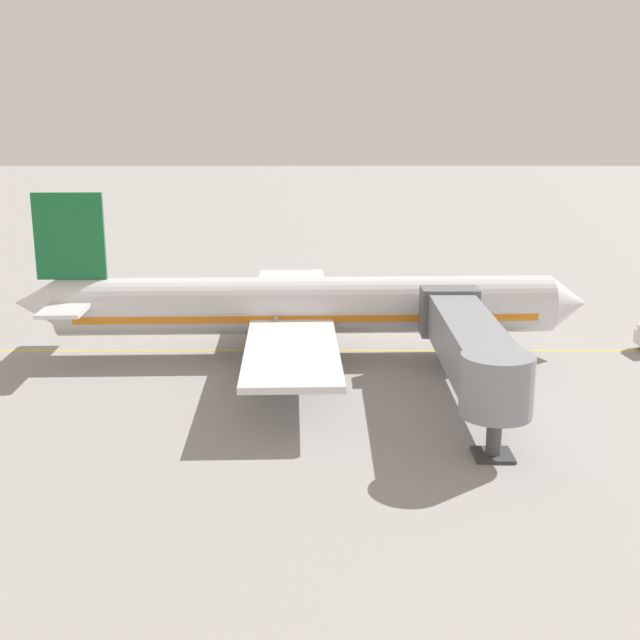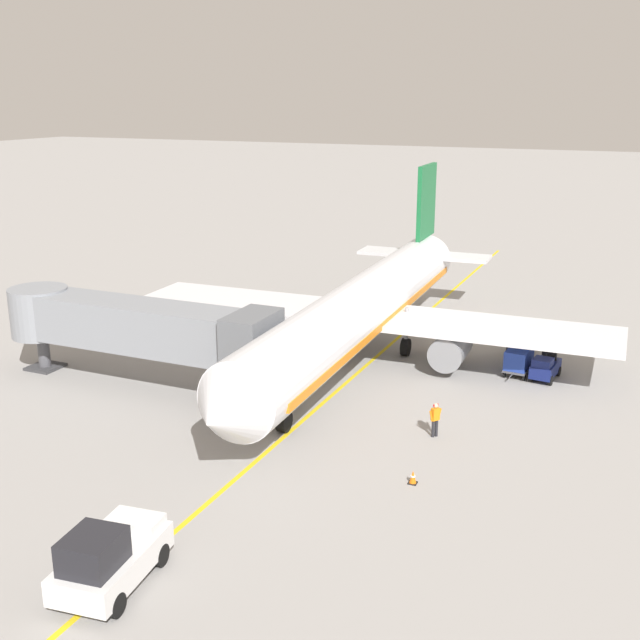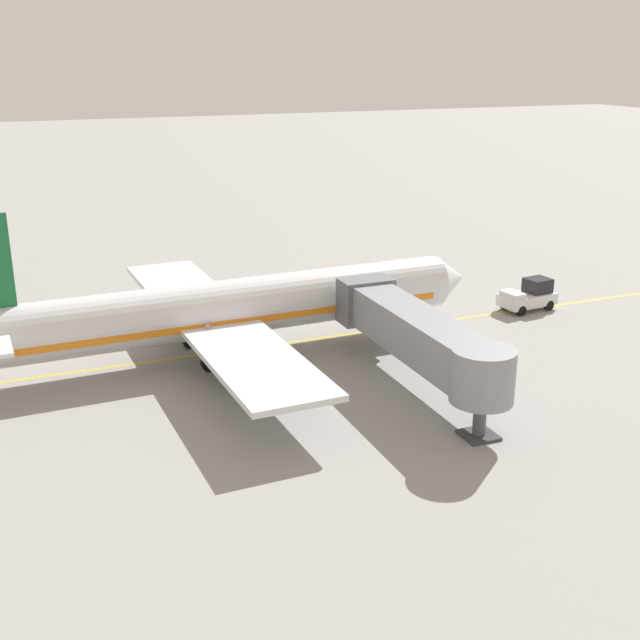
{
  "view_description": "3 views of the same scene",
  "coord_description": "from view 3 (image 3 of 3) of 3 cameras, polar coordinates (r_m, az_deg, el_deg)",
  "views": [
    {
      "loc": [
        52.09,
        -0.68,
        15.38
      ],
      "look_at": [
        2.11,
        -0.71,
        2.66
      ],
      "focal_mm": 45.54,
      "sensor_mm": 36.0,
      "label": 1
    },
    {
      "loc": [
        -15.31,
        40.49,
        15.66
      ],
      "look_at": [
        2.97,
        -0.72,
        2.54
      ],
      "focal_mm": 43.62,
      "sensor_mm": 36.0,
      "label": 2
    },
    {
      "loc": [
        49.47,
        -14.86,
        19.37
      ],
      "look_at": [
        3.26,
        3.99,
        2.54
      ],
      "focal_mm": 45.08,
      "sensor_mm": 36.0,
      "label": 3
    }
  ],
  "objects": [
    {
      "name": "ground_crew_wing_walker",
      "position": [
        57.17,
        -11.24,
        -0.53
      ],
      "size": [
        0.69,
        0.39,
        1.69
      ],
      "color": "#232328",
      "rests_on": "ground"
    },
    {
      "name": "baggage_cart_second_in_train",
      "position": [
        61.14,
        -12.95,
        0.61
      ],
      "size": [
        1.49,
        2.95,
        1.58
      ],
      "color": "#4C4C51",
      "rests_on": "ground"
    },
    {
      "name": "baggage_cart_front",
      "position": [
        62.08,
        -10.14,
        1.08
      ],
      "size": [
        1.49,
        2.95,
        1.58
      ],
      "color": "#4C4C51",
      "rests_on": "ground"
    },
    {
      "name": "pushback_tractor",
      "position": [
        64.91,
        14.6,
        1.67
      ],
      "size": [
        2.69,
        4.62,
        2.4
      ],
      "color": "silver",
      "rests_on": "ground"
    },
    {
      "name": "baggage_tug_lead",
      "position": [
        63.6,
        -10.31,
        1.27
      ],
      "size": [
        1.55,
        2.63,
        1.62
      ],
      "color": "navy",
      "rests_on": "ground"
    },
    {
      "name": "safety_cone_nose_left",
      "position": [
        65.41,
        3.21,
        1.65
      ],
      "size": [
        0.36,
        0.36,
        0.59
      ],
      "color": "black",
      "rests_on": "ground"
    },
    {
      "name": "jet_bridge",
      "position": [
        47.54,
        7.03,
        -1.06
      ],
      "size": [
        16.77,
        3.5,
        4.98
      ],
      "color": "gray",
      "rests_on": "ground"
    },
    {
      "name": "baggage_cart_third_in_train",
      "position": [
        60.73,
        -15.38,
        0.29
      ],
      "size": [
        1.49,
        2.95,
        1.58
      ],
      "color": "#4C4C51",
      "rests_on": "ground"
    },
    {
      "name": "gate_lead_in_line",
      "position": [
        55.16,
        -5.13,
        -1.99
      ],
      "size": [
        0.24,
        80.0,
        0.01
      ],
      "primitive_type": "cube",
      "color": "gold",
      "rests_on": "ground"
    },
    {
      "name": "parked_airliner",
      "position": [
        53.04,
        -6.9,
        0.73
      ],
      "size": [
        30.16,
        37.3,
        10.63
      ],
      "color": "silver",
      "rests_on": "ground"
    },
    {
      "name": "ground_plane",
      "position": [
        55.16,
        -5.13,
        -2.0
      ],
      "size": [
        400.0,
        400.0,
        0.0
      ],
      "primitive_type": "plane",
      "color": "gray"
    },
    {
      "name": "ground_crew_loader",
      "position": [
        62.95,
        -0.63,
        1.62
      ],
      "size": [
        0.5,
        0.64,
        1.69
      ],
      "color": "#232328",
      "rests_on": "ground"
    }
  ]
}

